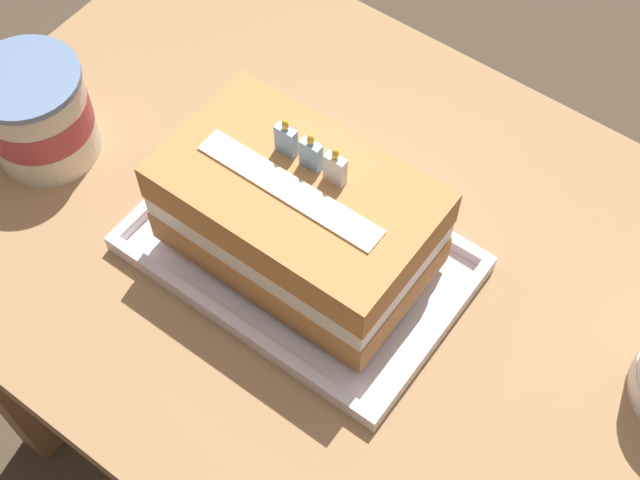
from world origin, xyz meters
name	(u,v)px	position (x,y,z in m)	size (l,w,h in m)	color
ground_plane	(333,460)	(0.00, 0.00, 0.00)	(8.00, 8.00, 0.00)	#4C3D2D
dining_table	(338,302)	(0.00, 0.00, 0.59)	(1.00, 0.67, 0.71)	#9E754C
foil_tray	(300,256)	(-0.03, -0.04, 0.72)	(0.36, 0.23, 0.02)	silver
birthday_cake	(298,216)	(-0.03, -0.04, 0.80)	(0.27, 0.16, 0.17)	#BC7C42
ice_cream_tub	(37,113)	(-0.36, -0.09, 0.77)	(0.13, 0.13, 0.12)	silver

